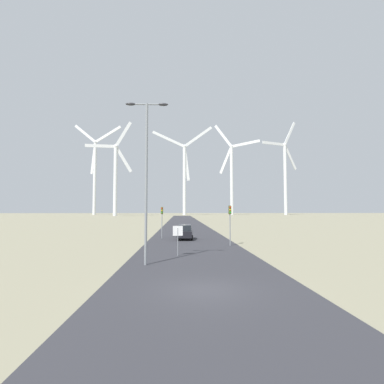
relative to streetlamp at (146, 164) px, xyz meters
The scene contains 12 objects.
ground_plane 10.05m from the streetlamp, 61.50° to the right, with size 600.00×600.00×0.00m, color gray.
road_surface 42.29m from the streetlamp, 85.20° to the left, with size 10.00×240.00×0.01m.
streetlamp is the anchor object (origin of this frame).
stop_sign_near 6.86m from the streetlamp, 61.15° to the left, with size 0.81×0.07×2.42m.
traffic_light_post_near_left 19.01m from the streetlamp, 90.07° to the left, with size 0.28×0.34×4.08m.
traffic_light_post_near_right 13.50m from the streetlamp, 54.25° to the left, with size 0.28×0.34×4.17m.
car_approaching 18.33m from the streetlamp, 80.17° to the left, with size 2.03×4.20×1.83m.
wind_turbine_far_left 205.15m from the streetlamp, 106.78° to the left, with size 37.62×16.76×66.96m.
wind_turbine_left 161.23m from the streetlamp, 102.90° to the left, with size 26.48×6.72×56.65m.
wind_turbine_center 182.53m from the streetlamp, 88.34° to the left, with size 41.06×4.97×61.43m.
wind_turbine_right 196.22m from the streetlamp, 78.40° to the left, with size 29.95×16.25×66.26m.
wind_turbine_far_right 203.81m from the streetlamp, 67.71° to the left, with size 28.22×12.94×67.57m.
Camera 1 is at (-1.15, -14.22, 3.76)m, focal length 28.00 mm.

